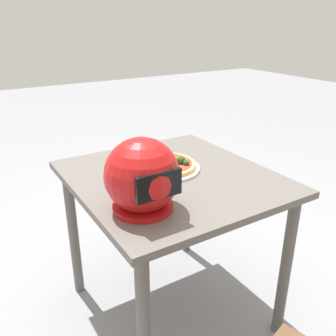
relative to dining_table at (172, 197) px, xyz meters
name	(u,v)px	position (x,y,z in m)	size (l,w,h in m)	color
ground_plane	(171,308)	(0.00, 0.00, -0.65)	(14.00, 14.00, 0.00)	gray
dining_table	(172,197)	(0.00, 0.00, 0.00)	(0.83, 0.89, 0.75)	#5B5651
pizza_plate	(164,168)	(-0.01, -0.08, 0.11)	(0.32, 0.32, 0.01)	white
pizza	(165,164)	(-0.01, -0.07, 0.13)	(0.28, 0.28, 0.05)	tan
motorcycle_helmet	(142,177)	(0.25, 0.20, 0.24)	(0.27, 0.27, 0.27)	#B21414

